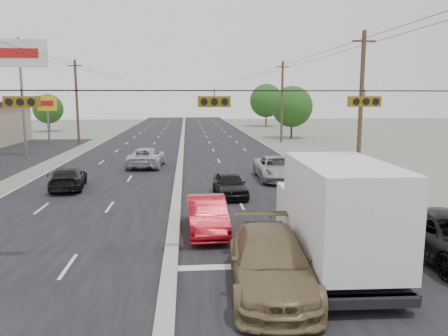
{
  "coord_description": "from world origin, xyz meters",
  "views": [
    {
      "loc": [
        0.61,
        -14.21,
        5.59
      ],
      "look_at": [
        2.38,
        6.59,
        2.2
      ],
      "focal_mm": 35.0,
      "sensor_mm": 36.0,
      "label": 1
    }
  ],
  "objects_px": {
    "red_sedan": "(207,216)",
    "queue_car_a": "(230,185)",
    "tan_sedan": "(271,262)",
    "utility_pole_left_c": "(77,101)",
    "pole_sign_far": "(47,107)",
    "oncoming_far": "(147,157)",
    "queue_car_b": "(309,194)",
    "queue_car_e": "(308,173)",
    "box_truck": "(335,214)",
    "queue_car_c": "(277,168)",
    "pole_sign_billboard": "(20,61)",
    "tree_left_far": "(48,109)",
    "tree_right_far": "(266,101)",
    "oncoming_near": "(68,178)",
    "utility_pole_right_b": "(361,104)",
    "utility_pole_right_c": "(282,101)",
    "tree_right_mid": "(292,107)"
  },
  "relations": [
    {
      "from": "red_sedan",
      "to": "queue_car_a",
      "type": "distance_m",
      "value": 6.79
    },
    {
      "from": "tan_sedan",
      "to": "utility_pole_left_c",
      "type": "bearing_deg",
      "value": 114.72
    },
    {
      "from": "pole_sign_far",
      "to": "oncoming_far",
      "type": "xyz_separation_m",
      "value": [
        13.33,
        -18.74,
        -3.63
      ]
    },
    {
      "from": "queue_car_b",
      "to": "queue_car_e",
      "type": "relative_size",
      "value": 1.04
    },
    {
      "from": "box_truck",
      "to": "queue_car_b",
      "type": "height_order",
      "value": "box_truck"
    },
    {
      "from": "box_truck",
      "to": "queue_car_b",
      "type": "xyz_separation_m",
      "value": [
        1.36,
        7.73,
        -1.12
      ]
    },
    {
      "from": "queue_car_c",
      "to": "oncoming_far",
      "type": "bearing_deg",
      "value": 146.22
    },
    {
      "from": "utility_pole_left_c",
      "to": "pole_sign_far",
      "type": "height_order",
      "value": "utility_pole_left_c"
    },
    {
      "from": "pole_sign_billboard",
      "to": "tree_left_far",
      "type": "distance_m",
      "value": 33.27
    },
    {
      "from": "tree_right_far",
      "to": "oncoming_near",
      "type": "distance_m",
      "value": 61.62
    },
    {
      "from": "tree_left_far",
      "to": "queue_car_b",
      "type": "relative_size",
      "value": 1.35
    },
    {
      "from": "utility_pole_right_b",
      "to": "red_sedan",
      "type": "height_order",
      "value": "utility_pole_right_b"
    },
    {
      "from": "utility_pole_left_c",
      "to": "box_truck",
      "type": "bearing_deg",
      "value": -66.44
    },
    {
      "from": "utility_pole_right_b",
      "to": "oncoming_far",
      "type": "height_order",
      "value": "utility_pole_right_b"
    },
    {
      "from": "pole_sign_far",
      "to": "queue_car_a",
      "type": "bearing_deg",
      "value": -57.7
    },
    {
      "from": "utility_pole_right_c",
      "to": "queue_car_a",
      "type": "bearing_deg",
      "value": -107.54
    },
    {
      "from": "pole_sign_far",
      "to": "tan_sedan",
      "type": "distance_m",
      "value": 46.47
    },
    {
      "from": "utility_pole_right_b",
      "to": "queue_car_e",
      "type": "height_order",
      "value": "utility_pole_right_b"
    },
    {
      "from": "tree_right_far",
      "to": "box_truck",
      "type": "height_order",
      "value": "tree_right_far"
    },
    {
      "from": "queue_car_a",
      "to": "oncoming_far",
      "type": "bearing_deg",
      "value": 111.7
    },
    {
      "from": "tree_left_far",
      "to": "tree_right_far",
      "type": "relative_size",
      "value": 0.75
    },
    {
      "from": "utility_pole_right_c",
      "to": "queue_car_a",
      "type": "xyz_separation_m",
      "value": [
        -9.5,
        -30.05,
        -4.42
      ]
    },
    {
      "from": "utility_pole_left_c",
      "to": "queue_car_b",
      "type": "relative_size",
      "value": 2.21
    },
    {
      "from": "pole_sign_billboard",
      "to": "tan_sedan",
      "type": "height_order",
      "value": "pole_sign_billboard"
    },
    {
      "from": "pole_sign_far",
      "to": "red_sedan",
      "type": "height_order",
      "value": "pole_sign_far"
    },
    {
      "from": "queue_car_a",
      "to": "queue_car_b",
      "type": "height_order",
      "value": "queue_car_b"
    },
    {
      "from": "tree_right_far",
      "to": "queue_car_e",
      "type": "xyz_separation_m",
      "value": [
        -7.61,
        -57.05,
        -4.21
      ]
    },
    {
      "from": "queue_car_a",
      "to": "tree_right_far",
      "type": "bearing_deg",
      "value": 72.89
    },
    {
      "from": "queue_car_a",
      "to": "oncoming_near",
      "type": "distance_m",
      "value": 10.13
    },
    {
      "from": "pole_sign_billboard",
      "to": "tree_right_far",
      "type": "bearing_deg",
      "value": 54.01
    },
    {
      "from": "pole_sign_far",
      "to": "tree_left_far",
      "type": "distance_m",
      "value": 20.89
    },
    {
      "from": "pole_sign_far",
      "to": "oncoming_near",
      "type": "height_order",
      "value": "pole_sign_far"
    },
    {
      "from": "utility_pole_right_c",
      "to": "tree_left_far",
      "type": "height_order",
      "value": "utility_pole_right_c"
    },
    {
      "from": "tan_sedan",
      "to": "queue_car_c",
      "type": "relative_size",
      "value": 1.01
    },
    {
      "from": "queue_car_a",
      "to": "queue_car_e",
      "type": "bearing_deg",
      "value": 24.26
    },
    {
      "from": "tree_right_mid",
      "to": "pole_sign_far",
      "type": "bearing_deg",
      "value": -170.84
    },
    {
      "from": "tree_left_far",
      "to": "red_sedan",
      "type": "xyz_separation_m",
      "value": [
        23.4,
        -56.65,
        -2.98
      ]
    },
    {
      "from": "utility_pole_right_c",
      "to": "queue_car_e",
      "type": "distance_m",
      "value": 27.7
    },
    {
      "from": "tree_right_far",
      "to": "oncoming_far",
      "type": "relative_size",
      "value": 1.46
    },
    {
      "from": "queue_car_b",
      "to": "oncoming_near",
      "type": "height_order",
      "value": "queue_car_b"
    },
    {
      "from": "oncoming_far",
      "to": "queue_car_a",
      "type": "bearing_deg",
      "value": 120.28
    },
    {
      "from": "queue_car_c",
      "to": "oncoming_far",
      "type": "height_order",
      "value": "queue_car_c"
    },
    {
      "from": "tan_sedan",
      "to": "oncoming_near",
      "type": "bearing_deg",
      "value": 127.23
    },
    {
      "from": "utility_pole_right_c",
      "to": "pole_sign_far",
      "type": "height_order",
      "value": "utility_pole_right_c"
    },
    {
      "from": "tan_sedan",
      "to": "oncoming_near",
      "type": "distance_m",
      "value": 17.98
    },
    {
      "from": "tan_sedan",
      "to": "queue_car_b",
      "type": "relative_size",
      "value": 1.27
    },
    {
      "from": "pole_sign_far",
      "to": "tan_sedan",
      "type": "relative_size",
      "value": 1.04
    },
    {
      "from": "utility_pole_right_c",
      "to": "tree_right_far",
      "type": "xyz_separation_m",
      "value": [
        3.5,
        30.0,
        -0.15
      ]
    },
    {
      "from": "queue_car_b",
      "to": "queue_car_c",
      "type": "relative_size",
      "value": 0.8
    },
    {
      "from": "utility_pole_left_c",
      "to": "tree_right_mid",
      "type": "bearing_deg",
      "value": 10.3
    }
  ]
}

